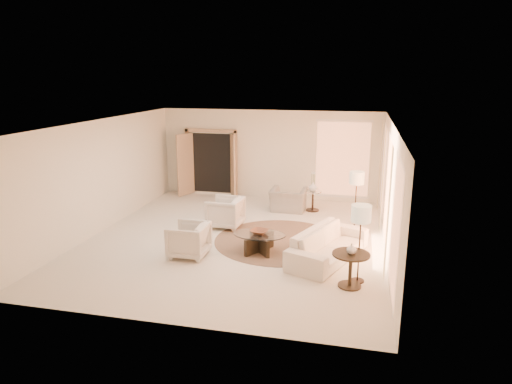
% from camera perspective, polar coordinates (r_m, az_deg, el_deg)
% --- Properties ---
extents(room, '(7.04, 8.04, 2.83)m').
position_cam_1_polar(room, '(10.72, -2.57, 1.14)').
color(room, white).
rests_on(room, ground).
extents(windows_right, '(0.10, 6.40, 2.40)m').
position_cam_1_polar(windows_right, '(10.47, 16.10, -0.02)').
color(windows_right, '#F29560').
rests_on(windows_right, room).
extents(window_back_corner, '(1.70, 0.10, 2.40)m').
position_cam_1_polar(window_back_corner, '(14.23, 10.77, 4.03)').
color(window_back_corner, '#F29560').
rests_on(window_back_corner, room).
extents(curtains_right, '(0.06, 5.20, 2.60)m').
position_cam_1_polar(curtains_right, '(11.35, 15.63, 0.86)').
color(curtains_right, beige).
rests_on(curtains_right, room).
extents(french_doors, '(1.95, 0.66, 2.16)m').
position_cam_1_polar(french_doors, '(14.91, -5.67, 3.58)').
color(french_doors, tan).
rests_on(french_doors, room).
extents(area_rug, '(3.87, 3.87, 0.01)m').
position_cam_1_polar(area_rug, '(11.00, 3.01, -6.09)').
color(area_rug, '#452D20').
rests_on(area_rug, room).
extents(sofa, '(1.69, 2.48, 0.67)m').
position_cam_1_polar(sofa, '(9.94, 9.05, -6.52)').
color(sofa, silver).
rests_on(sofa, room).
extents(armchair_left, '(0.83, 0.88, 0.86)m').
position_cam_1_polar(armchair_left, '(11.88, -3.88, -2.38)').
color(armchair_left, silver).
rests_on(armchair_left, room).
extents(armchair_right, '(0.75, 0.80, 0.82)m').
position_cam_1_polar(armchair_right, '(10.09, -8.43, -5.75)').
color(armchair_right, silver).
rests_on(armchair_right, room).
extents(accent_chair, '(1.02, 0.67, 0.88)m').
position_cam_1_polar(accent_chair, '(13.28, 4.07, -0.51)').
color(accent_chair, gray).
rests_on(accent_chair, room).
extents(coffee_table, '(1.24, 1.24, 0.43)m').
position_cam_1_polar(coffee_table, '(10.24, 0.41, -6.09)').
color(coffee_table, black).
rests_on(coffee_table, room).
extents(end_table, '(0.70, 0.70, 0.66)m').
position_cam_1_polar(end_table, '(8.75, 11.74, -8.80)').
color(end_table, black).
rests_on(end_table, room).
extents(side_table, '(0.51, 0.51, 0.59)m').
position_cam_1_polar(side_table, '(13.37, 7.11, -0.85)').
color(side_table, black).
rests_on(side_table, room).
extents(floor_lamp_near, '(0.37, 0.37, 1.53)m').
position_cam_1_polar(floor_lamp_near, '(11.66, 12.48, 1.41)').
color(floor_lamp_near, black).
rests_on(floor_lamp_near, room).
extents(floor_lamp_far, '(0.37, 0.37, 1.53)m').
position_cam_1_polar(floor_lamp_far, '(8.70, 13.00, -3.07)').
color(floor_lamp_far, black).
rests_on(floor_lamp_far, room).
extents(bowl, '(0.47, 0.47, 0.09)m').
position_cam_1_polar(bowl, '(10.17, 0.41, -5.00)').
color(bowl, brown).
rests_on(bowl, coffee_table).
extents(end_vase, '(0.22, 0.22, 0.19)m').
position_cam_1_polar(end_vase, '(8.64, 11.84, -6.98)').
color(end_vase, white).
rests_on(end_vase, end_table).
extents(side_vase, '(0.32, 0.32, 0.28)m').
position_cam_1_polar(side_vase, '(13.28, 7.16, 0.68)').
color(side_vase, white).
rests_on(side_vase, side_table).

